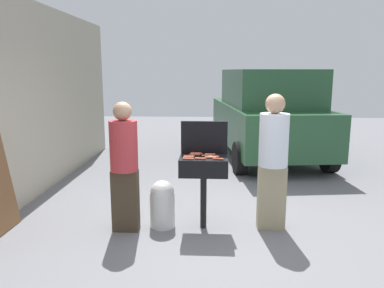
{
  "coord_description": "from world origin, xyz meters",
  "views": [
    {
      "loc": [
        -0.01,
        -4.5,
        1.99
      ],
      "look_at": [
        -0.29,
        0.59,
        1.0
      ],
      "focal_mm": 35.26,
      "sensor_mm": 36.0,
      "label": 1
    }
  ],
  "objects_px": {
    "hot_dog_0": "(197,154)",
    "hot_dog_4": "(200,159)",
    "hot_dog_7": "(189,156)",
    "hot_dog_8": "(188,159)",
    "hot_dog_3": "(195,155)",
    "hot_dog_6": "(189,157)",
    "hot_dog_9": "(210,154)",
    "hot_dog_2": "(210,157)",
    "bbq_grill": "(204,168)",
    "hot_dog_1": "(207,156)",
    "hot_dog_11": "(218,159)",
    "propane_tank": "(162,203)",
    "hot_dog_5": "(214,157)",
    "person_right": "(273,157)",
    "hot_dog_10": "(196,153)",
    "person_left": "(124,162)",
    "parked_minivan": "(267,113)"
  },
  "relations": [
    {
      "from": "hot_dog_2",
      "to": "hot_dog_11",
      "type": "relative_size",
      "value": 1.0
    },
    {
      "from": "person_left",
      "to": "person_right",
      "type": "relative_size",
      "value": 0.95
    },
    {
      "from": "hot_dog_4",
      "to": "hot_dog_7",
      "type": "bearing_deg",
      "value": 136.38
    },
    {
      "from": "hot_dog_0",
      "to": "person_right",
      "type": "bearing_deg",
      "value": -4.92
    },
    {
      "from": "hot_dog_4",
      "to": "hot_dog_5",
      "type": "bearing_deg",
      "value": 34.03
    },
    {
      "from": "hot_dog_9",
      "to": "hot_dog_4",
      "type": "bearing_deg",
      "value": -115.43
    },
    {
      "from": "hot_dog_0",
      "to": "hot_dog_7",
      "type": "relative_size",
      "value": 1.0
    },
    {
      "from": "hot_dog_0",
      "to": "hot_dog_4",
      "type": "relative_size",
      "value": 1.0
    },
    {
      "from": "hot_dog_11",
      "to": "bbq_grill",
      "type": "bearing_deg",
      "value": 138.83
    },
    {
      "from": "hot_dog_5",
      "to": "hot_dog_7",
      "type": "xyz_separation_m",
      "value": [
        -0.3,
        0.03,
        0.0
      ]
    },
    {
      "from": "hot_dog_6",
      "to": "parked_minivan",
      "type": "relative_size",
      "value": 0.03
    },
    {
      "from": "hot_dog_3",
      "to": "hot_dog_6",
      "type": "xyz_separation_m",
      "value": [
        -0.07,
        -0.14,
        0.0
      ]
    },
    {
      "from": "hot_dog_1",
      "to": "hot_dog_3",
      "type": "distance_m",
      "value": 0.16
    },
    {
      "from": "person_right",
      "to": "hot_dog_9",
      "type": "bearing_deg",
      "value": 6.26
    },
    {
      "from": "hot_dog_9",
      "to": "person_right",
      "type": "height_order",
      "value": "person_right"
    },
    {
      "from": "hot_dog_8",
      "to": "parked_minivan",
      "type": "xyz_separation_m",
      "value": [
        1.54,
        4.37,
        0.08
      ]
    },
    {
      "from": "hot_dog_3",
      "to": "hot_dog_0",
      "type": "bearing_deg",
      "value": 55.03
    },
    {
      "from": "hot_dog_11",
      "to": "parked_minivan",
      "type": "xyz_separation_m",
      "value": [
        1.18,
        4.36,
        0.08
      ]
    },
    {
      "from": "hot_dog_4",
      "to": "person_right",
      "type": "height_order",
      "value": "person_right"
    },
    {
      "from": "bbq_grill",
      "to": "hot_dog_3",
      "type": "xyz_separation_m",
      "value": [
        -0.11,
        0.07,
        0.16
      ]
    },
    {
      "from": "hot_dog_0",
      "to": "hot_dog_11",
      "type": "xyz_separation_m",
      "value": [
        0.26,
        -0.27,
        0.0
      ]
    },
    {
      "from": "hot_dog_9",
      "to": "hot_dog_10",
      "type": "relative_size",
      "value": 1.0
    },
    {
      "from": "hot_dog_6",
      "to": "parked_minivan",
      "type": "distance_m",
      "value": 4.54
    },
    {
      "from": "person_left",
      "to": "parked_minivan",
      "type": "relative_size",
      "value": 0.35
    },
    {
      "from": "hot_dog_4",
      "to": "propane_tank",
      "type": "xyz_separation_m",
      "value": [
        -0.49,
        0.15,
        -0.63
      ]
    },
    {
      "from": "bbq_grill",
      "to": "hot_dog_1",
      "type": "relative_size",
      "value": 7.19
    },
    {
      "from": "hot_dog_1",
      "to": "bbq_grill",
      "type": "bearing_deg",
      "value": -156.2
    },
    {
      "from": "bbq_grill",
      "to": "parked_minivan",
      "type": "height_order",
      "value": "parked_minivan"
    },
    {
      "from": "hot_dog_7",
      "to": "hot_dog_2",
      "type": "bearing_deg",
      "value": -13.81
    },
    {
      "from": "hot_dog_9",
      "to": "person_left",
      "type": "bearing_deg",
      "value": -168.08
    },
    {
      "from": "hot_dog_4",
      "to": "hot_dog_8",
      "type": "distance_m",
      "value": 0.15
    },
    {
      "from": "hot_dog_3",
      "to": "hot_dog_11",
      "type": "relative_size",
      "value": 1.0
    },
    {
      "from": "hot_dog_8",
      "to": "hot_dog_9",
      "type": "distance_m",
      "value": 0.37
    },
    {
      "from": "hot_dog_10",
      "to": "propane_tank",
      "type": "distance_m",
      "value": 0.77
    },
    {
      "from": "person_right",
      "to": "hot_dog_7",
      "type": "bearing_deg",
      "value": 13.13
    },
    {
      "from": "hot_dog_3",
      "to": "hot_dog_2",
      "type": "bearing_deg",
      "value": -36.98
    },
    {
      "from": "hot_dog_9",
      "to": "hot_dog_11",
      "type": "bearing_deg",
      "value": -68.56
    },
    {
      "from": "hot_dog_0",
      "to": "hot_dog_10",
      "type": "relative_size",
      "value": 1.0
    },
    {
      "from": "person_left",
      "to": "hot_dog_3",
      "type": "bearing_deg",
      "value": 11.76
    },
    {
      "from": "hot_dog_6",
      "to": "hot_dog_7",
      "type": "bearing_deg",
      "value": 85.63
    },
    {
      "from": "hot_dog_3",
      "to": "hot_dog_4",
      "type": "xyz_separation_m",
      "value": [
        0.08,
        -0.22,
        0.0
      ]
    },
    {
      "from": "hot_dog_3",
      "to": "parked_minivan",
      "type": "height_order",
      "value": "parked_minivan"
    },
    {
      "from": "hot_dog_8",
      "to": "propane_tank",
      "type": "height_order",
      "value": "hot_dog_8"
    },
    {
      "from": "hot_dog_4",
      "to": "hot_dog_9",
      "type": "distance_m",
      "value": 0.27
    },
    {
      "from": "hot_dog_6",
      "to": "bbq_grill",
      "type": "bearing_deg",
      "value": 21.26
    },
    {
      "from": "hot_dog_6",
      "to": "propane_tank",
      "type": "height_order",
      "value": "hot_dog_6"
    },
    {
      "from": "bbq_grill",
      "to": "propane_tank",
      "type": "xyz_separation_m",
      "value": [
        -0.53,
        -0.0,
        -0.47
      ]
    },
    {
      "from": "hot_dog_10",
      "to": "hot_dog_11",
      "type": "bearing_deg",
      "value": -46.12
    },
    {
      "from": "hot_dog_1",
      "to": "hot_dog_9",
      "type": "xyz_separation_m",
      "value": [
        0.04,
        0.07,
        0.0
      ]
    },
    {
      "from": "hot_dog_5",
      "to": "person_right",
      "type": "height_order",
      "value": "person_right"
    }
  ]
}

